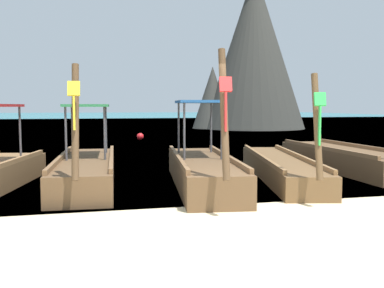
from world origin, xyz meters
The scene contains 8 objects.
ground centered at (0.00, 0.00, 0.00)m, with size 120.00×120.00×0.00m, color beige.
sea_water centered at (0.00, 61.38, 0.00)m, with size 120.00×120.00×0.00m, color #147A89.
longtail_boat_yellow_ribbon centered at (-2.32, 4.15, 0.35)m, with size 1.52×5.57×2.53m.
longtail_boat_red_ribbon centered at (0.23, 3.36, 0.37)m, with size 1.80×5.55×2.76m.
longtail_boat_green_ribbon centered at (2.41, 3.99, 0.26)m, with size 2.31×6.36×2.40m.
longtail_boat_pink_ribbon centered at (4.78, 4.85, 0.31)m, with size 1.51×6.28×2.83m.
karst_rock centered at (10.65, 27.55, 6.13)m, with size 8.96×8.22×12.62m.
mooring_buoy_near centered at (0.43, 17.14, 0.19)m, with size 0.37×0.37×0.37m.
Camera 1 is at (-2.26, -6.18, 1.80)m, focal length 41.20 mm.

